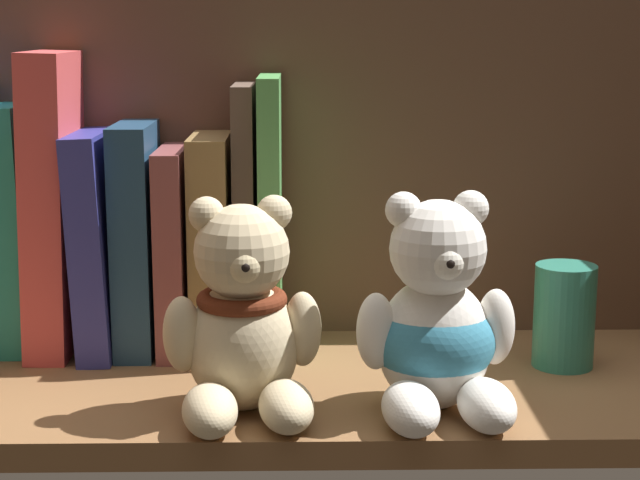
{
  "coord_description": "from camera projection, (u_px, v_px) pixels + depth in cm",
  "views": [
    {
      "loc": [
        -3.7,
        -76.29,
        28.57
      ],
      "look_at": [
        -2.28,
        0.0,
        12.77
      ],
      "focal_mm": 59.0,
      "sensor_mm": 36.0,
      "label": 1
    }
  ],
  "objects": [
    {
      "name": "book_5",
      "position": [
        176.0,
        247.0,
        0.87
      ],
      "size": [
        2.22,
        12.58,
        16.7
      ],
      "primitive_type": "cube",
      "color": "brown",
      "rests_on": "shelf_board"
    },
    {
      "name": "book_7",
      "position": [
        246.0,
        216.0,
        0.87
      ],
      "size": [
        1.68,
        9.84,
        21.77
      ],
      "primitive_type": "cube",
      "color": "brown",
      "rests_on": "shelf_board"
    },
    {
      "name": "book_1",
      "position": [
        15.0,
        227.0,
        0.87
      ],
      "size": [
        3.34,
        9.36,
        20.16
      ],
      "primitive_type": "cube",
      "rotation": [
        0.0,
        -0.01,
        0.0
      ],
      "color": "teal",
      "rests_on": "shelf_board"
    },
    {
      "name": "book_3",
      "position": [
        100.0,
        239.0,
        0.87
      ],
      "size": [
        3.33,
        13.85,
        18.13
      ],
      "primitive_type": "cube",
      "rotation": [
        0.0,
        -0.04,
        0.0
      ],
      "color": "navy",
      "rests_on": "shelf_board"
    },
    {
      "name": "book_2",
      "position": [
        57.0,
        201.0,
        0.86
      ],
      "size": [
        3.9,
        12.73,
        24.45
      ],
      "primitive_type": "cube",
      "rotation": [
        0.0,
        0.02,
        0.0
      ],
      "color": "#CA4545",
      "rests_on": "shelf_board"
    },
    {
      "name": "book_6",
      "position": [
        213.0,
        241.0,
        0.87
      ],
      "size": [
        3.1,
        11.56,
        17.71
      ],
      "primitive_type": "cube",
      "color": "olive",
      "rests_on": "shelf_board"
    },
    {
      "name": "book_4",
      "position": [
        139.0,
        235.0,
        0.87
      ],
      "size": [
        3.03,
        12.09,
        18.68
      ],
      "primitive_type": "cube",
      "color": "navy",
      "rests_on": "shelf_board"
    },
    {
      "name": "shelf_board",
      "position": [
        350.0,
        390.0,
        0.8
      ],
      "size": [
        68.33,
        24.86,
        2.0
      ],
      "primitive_type": "cube",
      "color": "brown",
      "rests_on": "ground"
    },
    {
      "name": "teddy_bear_larger",
      "position": [
        243.0,
        323.0,
        0.72
      ],
      "size": [
        11.19,
        11.52,
        15.14
      ],
      "color": "beige",
      "rests_on": "shelf_board"
    },
    {
      "name": "book_8",
      "position": [
        271.0,
        212.0,
        0.87
      ],
      "size": [
        1.71,
        13.05,
        22.48
      ],
      "primitive_type": "cube",
      "color": "#56A454",
      "rests_on": "shelf_board"
    },
    {
      "name": "teddy_bear_smaller",
      "position": [
        436.0,
        327.0,
        0.72
      ],
      "size": [
        11.37,
        11.99,
        15.42
      ],
      "color": "white",
      "rests_on": "shelf_board"
    },
    {
      "name": "pillar_candle",
      "position": [
        564.0,
        316.0,
        0.82
      ],
      "size": [
        4.78,
        4.78,
        8.15
      ],
      "primitive_type": "cylinder",
      "color": "#2D7A66",
      "rests_on": "shelf_board"
    },
    {
      "name": "shelf_back_panel",
      "position": [
        344.0,
        175.0,
        0.9
      ],
      "size": [
        70.73,
        1.2,
        31.46
      ],
      "primitive_type": "cube",
      "color": "brown",
      "rests_on": "ground"
    }
  ]
}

